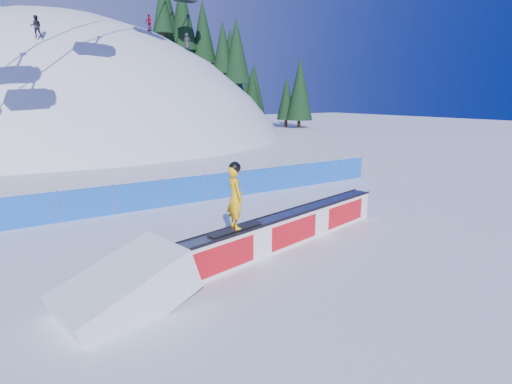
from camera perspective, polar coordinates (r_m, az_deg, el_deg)
ground at (r=14.02m, az=-3.08°, el=-5.78°), size 160.00×160.00×0.00m
snow_hill at (r=58.50m, az=-23.86°, el=-10.53°), size 64.00×64.00×64.00m
treeline at (r=61.22m, az=-3.62°, el=18.44°), size 20.80×11.13×20.77m
safety_fence at (r=17.77m, az=-10.25°, el=0.18°), size 22.05×0.05×1.30m
rail_box at (r=12.74m, az=4.57°, el=-5.32°), size 8.79×2.55×1.06m
snow_ramp at (r=9.76m, az=-17.98°, el=-15.45°), size 3.26×2.43×1.83m
snowboarder at (r=10.78m, az=-3.01°, el=-0.66°), size 1.82×0.71×1.88m
distant_skiers at (r=44.35m, az=-23.10°, el=21.76°), size 17.56×11.74×5.67m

